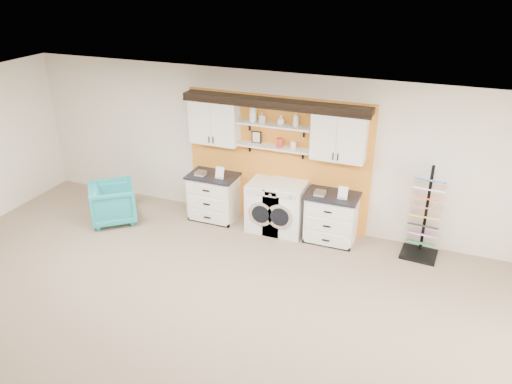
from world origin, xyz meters
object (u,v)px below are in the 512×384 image
at_px(dryer, 286,208).
at_px(base_cabinet_right, 331,217).
at_px(sample_rack, 423,229).
at_px(washer, 267,205).
at_px(base_cabinet_left, 214,196).
at_px(armchair, 113,203).

bearing_deg(dryer, base_cabinet_right, 0.23).
bearing_deg(dryer, sample_rack, 0.90).
bearing_deg(washer, dryer, -0.00).
xyz_separation_m(base_cabinet_left, armchair, (-1.71, -0.80, -0.08)).
relative_size(base_cabinet_left, base_cabinet_right, 1.02).
relative_size(washer, armchair, 1.12).
xyz_separation_m(sample_rack, armchair, (-5.48, -0.83, -0.14)).
xyz_separation_m(base_cabinet_left, washer, (1.08, -0.00, 0.01)).
relative_size(base_cabinet_left, armchair, 1.12).
xyz_separation_m(base_cabinet_right, washer, (-1.18, -0.00, 0.02)).
bearing_deg(base_cabinet_right, armchair, -168.61).
bearing_deg(base_cabinet_left, dryer, -0.14).
distance_m(base_cabinet_left, washer, 1.08).
bearing_deg(washer, base_cabinet_right, 0.16).
bearing_deg(base_cabinet_right, base_cabinet_left, -180.00).
xyz_separation_m(base_cabinet_left, sample_rack, (3.78, 0.03, 0.06)).
bearing_deg(sample_rack, dryer, -174.99).
bearing_deg(washer, sample_rack, 0.79).
relative_size(base_cabinet_left, sample_rack, 0.58).
bearing_deg(washer, armchair, -164.04).
xyz_separation_m(base_cabinet_right, sample_rack, (1.52, 0.03, 0.07)).
bearing_deg(base_cabinet_left, armchair, -154.91).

